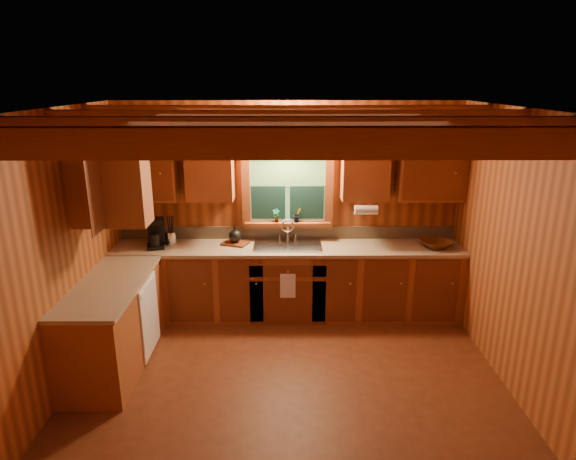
% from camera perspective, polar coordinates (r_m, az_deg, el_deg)
% --- Properties ---
extents(room, '(4.20, 4.20, 4.20)m').
position_cam_1_polar(room, '(4.30, 0.06, -3.79)').
color(room, '#5B2B16').
rests_on(room, ground).
extents(ceiling_beams, '(4.20, 2.54, 0.18)m').
position_cam_1_polar(ceiling_beams, '(4.03, 0.06, 12.22)').
color(ceiling_beams, brown).
rests_on(ceiling_beams, room).
extents(base_cabinets, '(4.20, 2.22, 0.86)m').
position_cam_1_polar(base_cabinets, '(5.84, -4.92, -7.25)').
color(base_cabinets, brown).
rests_on(base_cabinets, ground).
extents(countertop, '(4.20, 2.24, 0.04)m').
position_cam_1_polar(countertop, '(5.67, -4.89, -3.08)').
color(countertop, tan).
rests_on(countertop, base_cabinets).
extents(backsplash, '(4.20, 0.02, 0.16)m').
position_cam_1_polar(backsplash, '(6.18, -0.05, -0.30)').
color(backsplash, '#9B8868').
rests_on(backsplash, room).
extents(dishwasher_panel, '(0.02, 0.60, 0.80)m').
position_cam_1_polar(dishwasher_panel, '(5.47, -15.81, -9.65)').
color(dishwasher_panel, white).
rests_on(dishwasher_panel, base_cabinets).
extents(upper_cabinets, '(4.19, 1.77, 0.78)m').
position_cam_1_polar(upper_cabinets, '(5.55, -5.91, 6.74)').
color(upper_cabinets, brown).
rests_on(upper_cabinets, room).
extents(window, '(1.12, 0.08, 1.00)m').
position_cam_1_polar(window, '(6.02, -0.05, 4.63)').
color(window, brown).
rests_on(window, room).
extents(window_sill, '(1.06, 0.14, 0.04)m').
position_cam_1_polar(window_sill, '(6.08, -0.05, 0.77)').
color(window_sill, brown).
rests_on(window_sill, room).
extents(wall_sconce, '(0.45, 0.21, 0.17)m').
position_cam_1_polar(wall_sconce, '(5.80, -0.05, 10.51)').
color(wall_sconce, black).
rests_on(wall_sconce, room).
extents(paper_towel_roll, '(0.27, 0.11, 0.11)m').
position_cam_1_polar(paper_towel_roll, '(5.81, 9.08, 2.33)').
color(paper_towel_roll, white).
rests_on(paper_towel_roll, upper_cabinets).
extents(dish_towel, '(0.18, 0.01, 0.30)m').
position_cam_1_polar(dish_towel, '(5.77, -0.03, -6.53)').
color(dish_towel, white).
rests_on(dish_towel, base_cabinets).
extents(sink, '(0.82, 0.48, 0.43)m').
position_cam_1_polar(sink, '(5.96, -0.04, -2.26)').
color(sink, silver).
rests_on(sink, countertop).
extents(coffee_maker, '(0.20, 0.25, 0.35)m').
position_cam_1_polar(coffee_maker, '(6.07, -15.19, -0.34)').
color(coffee_maker, black).
rests_on(coffee_maker, countertop).
extents(utensil_crock, '(0.13, 0.13, 0.37)m').
position_cam_1_polar(utensil_crock, '(6.13, -13.48, -0.86)').
color(utensil_crock, silver).
rests_on(utensil_crock, countertop).
extents(cutting_board, '(0.36, 0.31, 0.03)m').
position_cam_1_polar(cutting_board, '(6.03, -6.16, -1.54)').
color(cutting_board, '#612B14').
rests_on(cutting_board, countertop).
extents(teakettle, '(0.16, 0.16, 0.20)m').
position_cam_1_polar(teakettle, '(6.00, -6.19, -0.70)').
color(teakettle, black).
rests_on(teakettle, cutting_board).
extents(wicker_basket, '(0.46, 0.46, 0.09)m').
position_cam_1_polar(wicker_basket, '(6.13, 16.81, -1.56)').
color(wicker_basket, '#48230C').
rests_on(wicker_basket, countertop).
extents(potted_plant_left, '(0.10, 0.07, 0.17)m').
position_cam_1_polar(potted_plant_left, '(6.04, -1.38, 1.68)').
color(potted_plant_left, '#612B14').
rests_on(potted_plant_left, window_sill).
extents(potted_plant_right, '(0.13, 0.12, 0.18)m').
position_cam_1_polar(potted_plant_right, '(6.05, 1.09, 1.77)').
color(potted_plant_right, '#612B14').
rests_on(potted_plant_right, window_sill).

